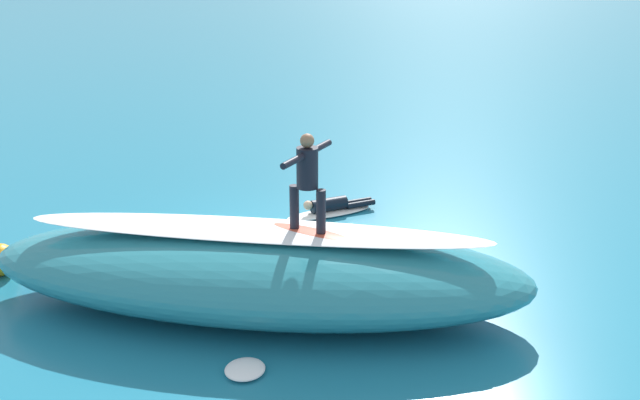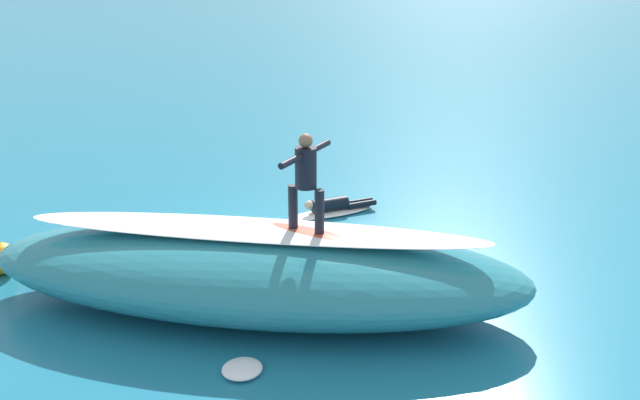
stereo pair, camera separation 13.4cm
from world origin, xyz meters
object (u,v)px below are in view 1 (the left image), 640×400
(surfboard_riding, at_px, (308,233))
(surfer_riding, at_px, (307,175))
(surfer_paddling, at_px, (334,204))
(surfboard_paddling, at_px, (329,213))
(buoy_marker, at_px, (0,260))

(surfboard_riding, distance_m, surfer_riding, 0.95)
(surfer_paddling, bearing_deg, surfboard_paddling, 0.00)
(surfboard_paddling, relative_size, buoy_marker, 1.99)
(surfer_paddling, xyz_separation_m, buoy_marker, (5.93, 3.36, 0.07))
(surfer_paddling, bearing_deg, surfboard_riding, 58.37)
(surfboard_paddling, distance_m, surfer_paddling, 0.22)
(surfer_riding, distance_m, buoy_marker, 6.08)
(surfer_riding, xyz_separation_m, surfboard_paddling, (-0.21, -4.49, -2.29))
(surfboard_paddling, height_order, surfer_paddling, surfer_paddling)
(surfer_paddling, bearing_deg, surfer_riding, 58.37)
(surfboard_riding, height_order, surfer_riding, surfer_riding)
(buoy_marker, bearing_deg, surfer_riding, 168.07)
(surfboard_paddling, distance_m, buoy_marker, 6.69)
(surfboard_riding, relative_size, surfer_riding, 1.19)
(surfer_riding, xyz_separation_m, buoy_marker, (5.61, -1.18, -2.04))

